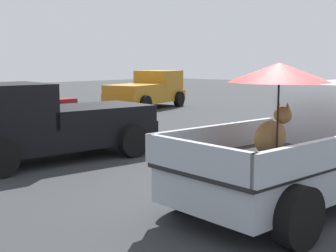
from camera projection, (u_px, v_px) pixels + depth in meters
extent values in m
plane|color=#2D3033|center=(305.00, 202.00, 7.59)|extent=(80.00, 80.00, 0.00)
cylinder|color=black|center=(312.00, 155.00, 9.41)|extent=(0.82, 0.36, 0.80)
cylinder|color=black|center=(186.00, 185.00, 7.11)|extent=(0.82, 0.36, 0.80)
cylinder|color=black|center=(298.00, 217.00, 5.66)|extent=(0.82, 0.36, 0.80)
cube|color=#9EA3AD|center=(307.00, 168.00, 7.51)|extent=(5.16, 2.31, 0.50)
cube|color=black|center=(263.00, 161.00, 6.72)|extent=(2.98, 2.12, 0.06)
cube|color=#9EA3AD|center=(217.00, 138.00, 7.37)|extent=(2.80, 0.39, 0.40)
cube|color=#9EA3AD|center=(322.00, 155.00, 6.00)|extent=(2.80, 0.39, 0.40)
cube|color=#9EA3AD|center=(197.00, 158.00, 5.80)|extent=(0.29, 1.84, 0.40)
ellipsoid|color=olive|center=(270.00, 138.00, 7.01)|extent=(0.71, 0.39, 0.52)
sphere|color=olive|center=(283.00, 115.00, 7.16)|extent=(0.31, 0.31, 0.28)
cone|color=olive|center=(279.00, 105.00, 7.20)|extent=(0.10, 0.10, 0.12)
cone|color=olive|center=(288.00, 106.00, 7.08)|extent=(0.10, 0.10, 0.12)
cylinder|color=black|center=(278.00, 119.00, 6.76)|extent=(0.03, 0.03, 1.14)
cone|color=red|center=(279.00, 72.00, 6.67)|extent=(1.61, 1.61, 0.28)
cylinder|color=black|center=(133.00, 141.00, 11.13)|extent=(0.79, 0.36, 0.76)
cylinder|color=black|center=(93.00, 132.00, 12.58)|extent=(0.79, 0.36, 0.76)
cube|color=black|center=(53.00, 136.00, 10.83)|extent=(5.01, 2.46, 0.50)
cube|color=black|center=(0.00, 107.00, 9.97)|extent=(2.13, 2.05, 1.00)
cube|color=black|center=(91.00, 114.00, 11.39)|extent=(2.93, 2.16, 0.40)
cylinder|color=black|center=(147.00, 97.00, 24.47)|extent=(0.80, 0.43, 0.76)
cylinder|color=black|center=(179.00, 99.00, 23.55)|extent=(0.80, 0.43, 0.76)
cylinder|color=black|center=(111.00, 102.00, 21.71)|extent=(0.80, 0.43, 0.76)
cylinder|color=black|center=(145.00, 104.00, 20.79)|extent=(0.80, 0.43, 0.76)
cube|color=#B27219|center=(146.00, 97.00, 22.61)|extent=(5.08, 2.85, 0.50)
cube|color=#B27219|center=(159.00, 81.00, 23.54)|extent=(2.26, 2.19, 1.00)
cube|color=#B27219|center=(135.00, 89.00, 21.68)|extent=(3.04, 2.37, 0.40)
cylinder|color=black|center=(36.00, 109.00, 19.09)|extent=(0.66, 0.22, 0.66)
cylinder|color=black|center=(61.00, 112.00, 17.91)|extent=(0.66, 0.22, 0.66)
cube|color=maroon|center=(17.00, 107.00, 17.49)|extent=(4.31, 1.78, 0.52)
cube|color=maroon|center=(14.00, 94.00, 17.35)|extent=(2.11, 1.61, 0.56)
cube|color=#4C606B|center=(14.00, 94.00, 17.35)|extent=(2.05, 1.69, 0.32)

